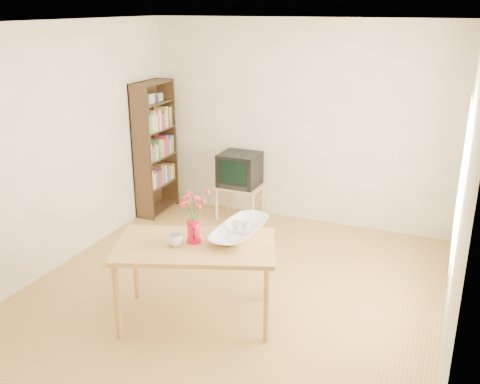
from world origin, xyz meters
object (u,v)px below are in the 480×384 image
at_px(television, 240,169).
at_px(mug, 175,240).
at_px(pitcher, 194,232).
at_px(table, 195,252).
at_px(bowl, 240,209).

bearing_deg(television, mug, -79.38).
xyz_separation_m(pitcher, mug, (-0.11, -0.14, -0.04)).
relative_size(pitcher, television, 0.40).
bearing_deg(pitcher, television, 74.46).
bearing_deg(table, mug, -166.65).
bearing_deg(television, table, -75.78).
xyz_separation_m(table, pitcher, (-0.03, 0.04, 0.17)).
xyz_separation_m(bowl, television, (-0.88, 2.12, -0.32)).
relative_size(table, television, 3.12).
distance_m(pitcher, bowl, 0.46).
height_order(table, television, television).
relative_size(bowl, television, 1.05).
relative_size(table, mug, 11.85).
distance_m(table, mug, 0.22).
bearing_deg(mug, television, -126.19).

